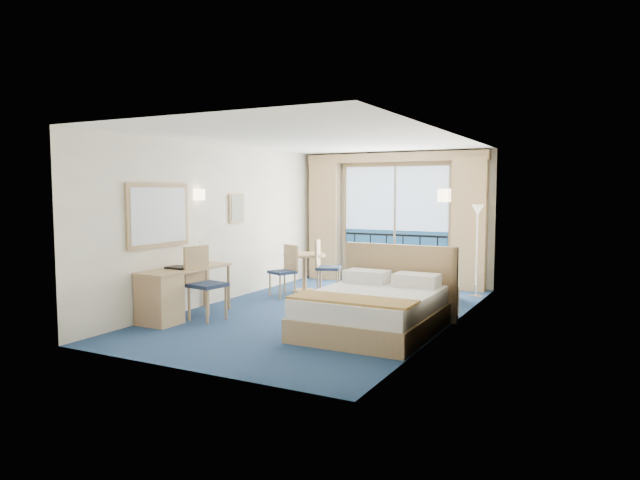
{
  "coord_description": "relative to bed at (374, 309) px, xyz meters",
  "views": [
    {
      "loc": [
        4.05,
        -7.86,
        1.92
      ],
      "look_at": [
        -0.16,
        0.2,
        1.12
      ],
      "focal_mm": 32.0,
      "sensor_mm": 36.0,
      "label": 1
    }
  ],
  "objects": [
    {
      "name": "floor",
      "position": [
        -1.17,
        0.76,
        -0.31
      ],
      "size": [
        6.5,
        6.5,
        0.0
      ],
      "primitive_type": "plane",
      "color": "navy",
      "rests_on": "ground"
    },
    {
      "name": "room_walls",
      "position": [
        -1.17,
        0.76,
        1.47
      ],
      "size": [
        4.04,
        6.54,
        2.72
      ],
      "color": "white",
      "rests_on": "ground"
    },
    {
      "name": "balcony_door",
      "position": [
        -1.18,
        3.98,
        0.83
      ],
      "size": [
        2.36,
        0.03,
        2.52
      ],
      "color": "navy",
      "rests_on": "room_walls"
    },
    {
      "name": "curtain_left",
      "position": [
        -2.72,
        3.83,
        0.96
      ],
      "size": [
        0.65,
        0.22,
        2.55
      ],
      "primitive_type": "cube",
      "color": "tan",
      "rests_on": "room_walls"
    },
    {
      "name": "curtain_right",
      "position": [
        0.38,
        3.83,
        0.96
      ],
      "size": [
        0.65,
        0.22,
        2.55
      ],
      "primitive_type": "cube",
      "color": "tan",
      "rests_on": "room_walls"
    },
    {
      "name": "pelmet",
      "position": [
        -1.17,
        3.86,
        2.27
      ],
      "size": [
        3.8,
        0.25,
        0.18
      ],
      "primitive_type": "cube",
      "color": "tan",
      "rests_on": "room_walls"
    },
    {
      "name": "mirror",
      "position": [
        -3.14,
        -0.74,
        1.24
      ],
      "size": [
        0.05,
        1.25,
        0.95
      ],
      "color": "tan",
      "rests_on": "room_walls"
    },
    {
      "name": "wall_print",
      "position": [
        -3.14,
        1.21,
        1.29
      ],
      "size": [
        0.04,
        0.42,
        0.52
      ],
      "color": "tan",
      "rests_on": "room_walls"
    },
    {
      "name": "sconce_left",
      "position": [
        -3.11,
        0.16,
        1.54
      ],
      "size": [
        0.18,
        0.18,
        0.18
      ],
      "primitive_type": "cylinder",
      "color": "#FFE1B2",
      "rests_on": "room_walls"
    },
    {
      "name": "sconce_right",
      "position": [
        0.77,
        0.61,
        1.54
      ],
      "size": [
        0.18,
        0.18,
        0.18
      ],
      "primitive_type": "cylinder",
      "color": "#FFE1B2",
      "rests_on": "room_walls"
    },
    {
      "name": "bed",
      "position": [
        0.0,
        0.0,
        0.0
      ],
      "size": [
        1.76,
        2.1,
        1.11
      ],
      "color": "tan",
      "rests_on": "ground"
    },
    {
      "name": "nightstand",
      "position": [
        0.62,
        1.23,
        -0.07
      ],
      "size": [
        0.37,
        0.35,
        0.49
      ],
      "primitive_type": "cube",
      "color": "tan",
      "rests_on": "ground"
    },
    {
      "name": "phone",
      "position": [
        0.58,
        1.21,
        0.21
      ],
      "size": [
        0.2,
        0.18,
        0.07
      ],
      "primitive_type": "cube",
      "rotation": [
        0.0,
        0.0,
        0.36
      ],
      "color": "white",
      "rests_on": "nightstand"
    },
    {
      "name": "armchair",
      "position": [
        0.11,
        2.53,
        0.04
      ],
      "size": [
        0.93,
        0.95,
        0.71
      ],
      "primitive_type": "imported",
      "rotation": [
        0.0,
        0.0,
        3.41
      ],
      "color": "#40454E",
      "rests_on": "ground"
    },
    {
      "name": "floor_lamp",
      "position": [
        0.67,
        3.18,
        0.95
      ],
      "size": [
        0.23,
        0.23,
        1.66
      ],
      "color": "silver",
      "rests_on": "ground"
    },
    {
      "name": "desk",
      "position": [
        -2.89,
        -0.92,
        0.11
      ],
      "size": [
        0.55,
        1.61,
        0.75
      ],
      "color": "tan",
      "rests_on": "ground"
    },
    {
      "name": "desk_chair",
      "position": [
        -2.56,
        -0.48,
        0.3
      ],
      "size": [
        0.54,
        0.53,
        1.09
      ],
      "rotation": [
        0.0,
        0.0,
        1.44
      ],
      "color": "#1E2A46",
      "rests_on": "ground"
    },
    {
      "name": "folder",
      "position": [
        -2.9,
        -0.61,
        0.46
      ],
      "size": [
        0.35,
        0.27,
        0.03
      ],
      "primitive_type": "cube",
      "rotation": [
        0.0,
        0.0,
        -0.05
      ],
      "color": "black",
      "rests_on": "desk"
    },
    {
      "name": "desk_lamp",
      "position": [
        -2.97,
        -0.02,
        0.76
      ],
      "size": [
        0.11,
        0.11,
        0.43
      ],
      "color": "silver",
      "rests_on": "desk"
    },
    {
      "name": "round_table",
      "position": [
        -2.35,
        2.26,
        0.23
      ],
      "size": [
        0.8,
        0.8,
        0.72
      ],
      "color": "tan",
      "rests_on": "ground"
    },
    {
      "name": "table_chair_a",
      "position": [
        -1.92,
        2.23,
        0.26
      ],
      "size": [
        0.56,
        0.55,
        1.0
      ],
      "rotation": [
        0.0,
        0.0,
        1.9
      ],
      "color": "#1E2A46",
      "rests_on": "ground"
    },
    {
      "name": "table_chair_b",
      "position": [
        -2.41,
        1.68,
        0.22
      ],
      "size": [
        0.53,
        0.54,
        0.93
      ],
      "rotation": [
        0.0,
        0.0,
        -0.42
      ],
      "color": "#1E2A46",
      "rests_on": "ground"
    }
  ]
}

